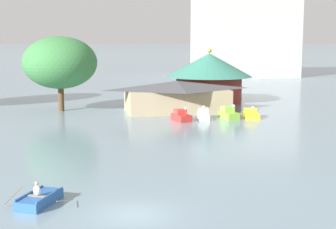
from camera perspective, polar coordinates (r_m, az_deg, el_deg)
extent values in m
plane|color=gray|center=(26.39, -3.96, -11.43)|extent=(2000.00, 2000.00, 0.00)
cube|color=#2D60AD|center=(28.66, -14.56, -9.47)|extent=(2.61, 3.31, 0.55)
cube|color=#2D60AD|center=(28.88, -15.68, -8.70)|extent=(1.41, 2.59, 0.10)
cube|color=#2D60AD|center=(28.26, -13.45, -9.00)|extent=(1.41, 2.59, 0.10)
cube|color=#997F5B|center=(28.39, -14.81, -9.03)|extent=(1.15, 0.75, 0.04)
ellipsoid|color=white|center=(28.30, -14.83, -8.44)|extent=(0.54, 0.49, 0.57)
sphere|color=tan|center=(28.19, -14.87, -7.67)|extent=(0.22, 0.22, 0.22)
cylinder|color=tan|center=(29.38, -17.37, -8.88)|extent=(0.89, 1.65, 0.54)
cylinder|color=tan|center=(27.82, -11.76, -9.66)|extent=(0.89, 1.65, 0.54)
cube|color=red|center=(55.49, 1.54, -0.36)|extent=(2.01, 2.85, 0.76)
cube|color=#E8423C|center=(55.68, 1.38, 0.34)|extent=(1.45, 1.42, 0.51)
cylinder|color=red|center=(54.48, 2.04, 0.21)|extent=(0.14, 0.14, 0.63)
sphere|color=white|center=(54.41, 2.05, 0.71)|extent=(0.33, 0.33, 0.33)
cube|color=white|center=(57.03, 4.07, -0.21)|extent=(1.98, 3.21, 0.62)
cube|color=white|center=(57.31, 4.05, 0.42)|extent=(1.42, 1.56, 0.54)
cylinder|color=white|center=(55.75, 4.13, 0.28)|extent=(0.14, 0.14, 0.70)
sphere|color=white|center=(55.68, 4.14, 0.83)|extent=(0.39, 0.39, 0.39)
cube|color=#8CCC3F|center=(57.38, 7.02, -0.12)|extent=(1.99, 2.66, 0.78)
cube|color=#A0E24F|center=(57.53, 6.88, 0.64)|extent=(1.48, 1.33, 0.67)
cylinder|color=#8CCC3F|center=(56.47, 7.54, 0.47)|extent=(0.14, 0.14, 0.65)
sphere|color=white|center=(56.40, 7.55, 0.97)|extent=(0.35, 0.35, 0.35)
cube|color=yellow|center=(58.33, 9.52, -0.11)|extent=(2.04, 2.76, 0.62)
cube|color=yellow|center=(58.56, 9.47, 0.49)|extent=(1.56, 1.36, 0.50)
cylinder|color=yellow|center=(57.27, 9.72, 0.34)|extent=(0.14, 0.14, 0.58)
sphere|color=white|center=(57.21, 9.73, 0.79)|extent=(0.33, 0.33, 0.33)
cube|color=tan|center=(62.53, 1.02, 1.62)|extent=(12.57, 6.72, 2.84)
pyramid|color=#4C4C51|center=(62.33, 1.02, 3.40)|extent=(13.58, 7.73, 1.06)
cylinder|color=#993328|center=(72.98, 4.71, 2.93)|extent=(9.56, 9.56, 3.68)
cone|color=#387F6B|center=(72.72, 4.75, 5.71)|extent=(12.58, 12.58, 3.40)
sphere|color=#B7993D|center=(72.64, 4.77, 7.32)|extent=(0.70, 0.70, 0.70)
cylinder|color=brown|center=(64.68, -12.17, 1.67)|extent=(0.73, 0.73, 2.86)
ellipsoid|color=#3D7F42|center=(64.30, -12.31, 5.85)|extent=(9.36, 9.36, 6.60)
cube|color=beige|center=(126.41, 8.68, 8.94)|extent=(22.28, 19.24, 19.94)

